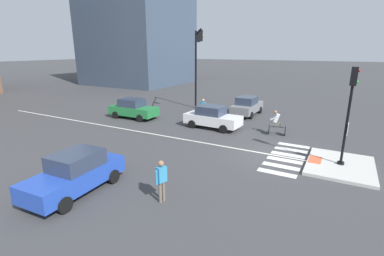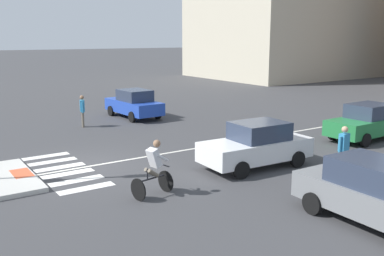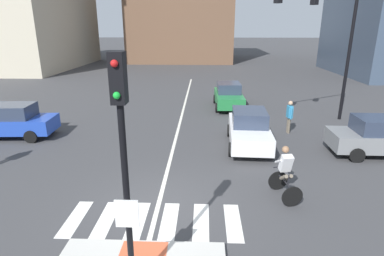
{
  "view_description": "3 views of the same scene",
  "coord_description": "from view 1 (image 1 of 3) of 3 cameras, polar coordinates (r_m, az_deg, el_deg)",
  "views": [
    {
      "loc": [
        -14.64,
        -3.08,
        5.55
      ],
      "look_at": [
        -1.23,
        4.36,
        1.25
      ],
      "focal_mm": 26.03,
      "sensor_mm": 36.0,
      "label": 1
    },
    {
      "loc": [
        14.8,
        -5.16,
        4.63
      ],
      "look_at": [
        0.17,
        4.6,
        0.94
      ],
      "focal_mm": 40.74,
      "sensor_mm": 36.0,
      "label": 2
    },
    {
      "loc": [
        1.39,
        -8.32,
        5.21
      ],
      "look_at": [
        0.85,
        5.23,
        0.81
      ],
      "focal_mm": 29.45,
      "sensor_mm": 36.0,
      "label": 3
    }
  ],
  "objects": [
    {
      "name": "ground_plane",
      "position": [
        15.95,
        16.11,
        -5.33
      ],
      "size": [
        300.0,
        300.0,
        0.0
      ],
      "primitive_type": "plane",
      "color": "#3D3D3F"
    },
    {
      "name": "traffic_island",
      "position": [
        15.63,
        28.09,
        -6.78
      ],
      "size": [
        3.85,
        3.0,
        0.15
      ],
      "primitive_type": "cube",
      "color": "beige",
      "rests_on": "ground"
    },
    {
      "name": "tactile_pad_front",
      "position": [
        15.63,
        23.92,
        -5.94
      ],
      "size": [
        1.1,
        0.6,
        0.01
      ],
      "primitive_type": "cube",
      "color": "#DB5B38",
      "rests_on": "traffic_island"
    },
    {
      "name": "signal_pole",
      "position": [
        14.86,
        29.55,
        3.63
      ],
      "size": [
        0.44,
        0.38,
        4.68
      ],
      "color": "black",
      "rests_on": "traffic_island"
    },
    {
      "name": "crosswalk_stripe_a",
      "position": [
        13.78,
        16.97,
        -8.78
      ],
      "size": [
        0.44,
        1.8,
        0.01
      ],
      "primitive_type": "cube",
      "color": "silver",
      "rests_on": "ground"
    },
    {
      "name": "crosswalk_stripe_b",
      "position": [
        14.59,
        17.74,
        -7.45
      ],
      "size": [
        0.44,
        1.8,
        0.01
      ],
      "primitive_type": "cube",
      "color": "silver",
      "rests_on": "ground"
    },
    {
      "name": "crosswalk_stripe_c",
      "position": [
        15.41,
        18.43,
        -6.27
      ],
      "size": [
        0.44,
        1.8,
        0.01
      ],
      "primitive_type": "cube",
      "color": "silver",
      "rests_on": "ground"
    },
    {
      "name": "crosswalk_stripe_d",
      "position": [
        16.24,
        19.04,
        -5.2
      ],
      "size": [
        0.44,
        1.8,
        0.01
      ],
      "primitive_type": "cube",
      "color": "silver",
      "rests_on": "ground"
    },
    {
      "name": "crosswalk_stripe_e",
      "position": [
        17.07,
        19.59,
        -4.23
      ],
      "size": [
        0.44,
        1.8,
        0.01
      ],
      "primitive_type": "cube",
      "color": "silver",
      "rests_on": "ground"
    },
    {
      "name": "crosswalk_stripe_f",
      "position": [
        17.91,
        20.09,
        -3.35
      ],
      "size": [
        0.44,
        1.8,
        0.01
      ],
      "primitive_type": "cube",
      "color": "silver",
      "rests_on": "ground"
    },
    {
      "name": "lane_centre_line",
      "position": [
        20.41,
        -12.24,
        -0.45
      ],
      "size": [
        0.14,
        28.0,
        0.01
      ],
      "primitive_type": "cube",
      "color": "silver",
      "rests_on": "ground"
    },
    {
      "name": "traffic_light_mast",
      "position": [
        25.47,
        1.05,
        14.58
      ],
      "size": [
        5.11,
        3.24,
        7.29
      ],
      "color": "black",
      "rests_on": "ground"
    },
    {
      "name": "building_corner_right",
      "position": [
        49.92,
        -11.18,
        21.46
      ],
      "size": [
        14.63,
        15.01,
        21.59
      ],
      "color": "#3D4C60",
      "rests_on": "ground"
    },
    {
      "name": "car_white_eastbound_mid",
      "position": [
        20.43,
        4.18,
        2.22
      ],
      "size": [
        1.99,
        4.18,
        1.64
      ],
      "color": "white",
      "rests_on": "ground"
    },
    {
      "name": "car_green_eastbound_far",
      "position": [
        23.91,
        -11.94,
        3.91
      ],
      "size": [
        1.92,
        4.14,
        1.64
      ],
      "color": "#237A3D",
      "rests_on": "ground"
    },
    {
      "name": "car_blue_cross_left",
      "position": [
        12.19,
        -22.78,
        -8.5
      ],
      "size": [
        4.19,
        2.03,
        1.64
      ],
      "color": "#2347B7",
      "rests_on": "ground"
    },
    {
      "name": "car_grey_cross_right",
      "position": [
        25.01,
        11.19,
        4.46
      ],
      "size": [
        4.13,
        1.9,
        1.64
      ],
      "color": "slate",
      "rests_on": "ground"
    },
    {
      "name": "cyclist",
      "position": [
        19.54,
        16.95,
        1.13
      ],
      "size": [
        0.86,
        1.2,
        1.68
      ],
      "color": "black",
      "rests_on": "ground"
    },
    {
      "name": "pedestrian_at_curb_left",
      "position": [
        10.54,
        -6.29,
        -10.11
      ],
      "size": [
        0.53,
        0.31,
        1.67
      ],
      "color": "#6B6051",
      "rests_on": "ground"
    },
    {
      "name": "pedestrian_waiting_far_side",
      "position": [
        23.21,
        2.28,
        4.31
      ],
      "size": [
        0.25,
        0.55,
        1.67
      ],
      "color": "#6B6051",
      "rests_on": "ground"
    }
  ]
}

